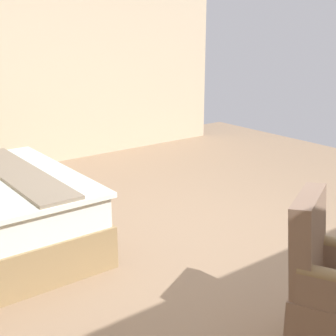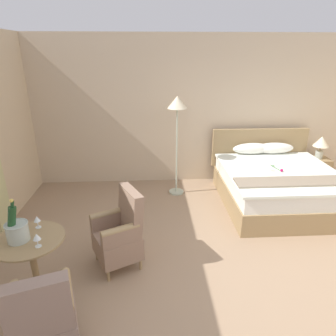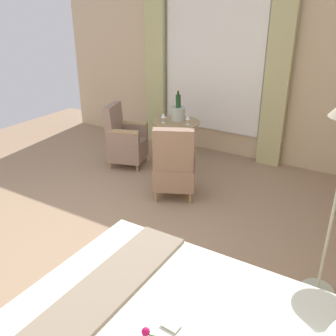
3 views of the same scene
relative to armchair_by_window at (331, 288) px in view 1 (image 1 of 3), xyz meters
name	(u,v)px [view 1 (image 1 of 3)]	position (x,y,z in m)	size (l,w,h in m)	color
ground_plane	(201,247)	(1.54, -0.35, -0.45)	(8.25, 8.25, 0.00)	#9B7D61
wall_far_side	(38,63)	(4.97, -0.35, 0.97)	(0.12, 6.02, 2.84)	#C4B090
armchair_by_window	(331,288)	(0.00, 0.00, 0.00)	(0.70, 0.69, 1.00)	#9A7E54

